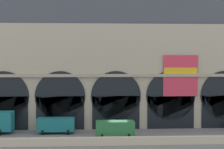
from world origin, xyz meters
TOP-DOWN VIEW (x-y plane):
  - ground_plane at (0.00, 0.00)m, footprint 200.00×200.00m
  - quay_parapet_wall at (0.00, -4.77)m, footprint 90.00×0.70m
  - station_building at (0.04, 7.60)m, footprint 51.82×5.61m
  - van_midwest at (-8.70, 2.35)m, footprint 5.20×2.48m
  - van_center at (-0.46, -0.56)m, footprint 5.20×2.48m

SIDE VIEW (x-z plane):
  - ground_plane at x=0.00m, z-range 0.00..0.00m
  - quay_parapet_wall at x=0.00m, z-range 0.00..0.98m
  - van_midwest at x=-8.70m, z-range 0.15..2.35m
  - van_center at x=-0.46m, z-range 0.15..2.35m
  - station_building at x=0.04m, z-range -0.28..19.44m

